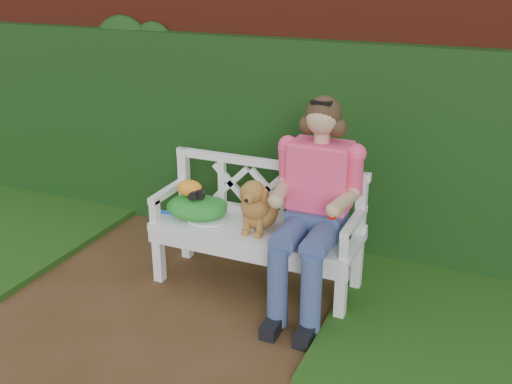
% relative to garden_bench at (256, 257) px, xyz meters
% --- Properties ---
extents(ground, '(60.00, 60.00, 0.00)m').
position_rel_garden_bench_xyz_m(ground, '(-0.47, -0.85, -0.24)').
color(ground, '#432A14').
extents(brick_wall, '(10.00, 0.30, 2.20)m').
position_rel_garden_bench_xyz_m(brick_wall, '(-0.47, 1.05, 0.86)').
color(brick_wall, maroon).
rests_on(brick_wall, ground).
extents(ivy_hedge, '(10.00, 0.18, 1.70)m').
position_rel_garden_bench_xyz_m(ivy_hedge, '(-0.47, 0.83, 0.61)').
color(ivy_hedge, '#13370F').
rests_on(ivy_hedge, ground).
extents(garden_bench, '(1.64, 0.78, 0.48)m').
position_rel_garden_bench_xyz_m(garden_bench, '(0.00, 0.00, 0.00)').
color(garden_bench, white).
rests_on(garden_bench, ground).
extents(seated_woman, '(0.81, 0.96, 1.47)m').
position_rel_garden_bench_xyz_m(seated_woman, '(0.45, -0.02, 0.49)').
color(seated_woman, '#DE325A').
rests_on(seated_woman, ground).
extents(dog, '(0.35, 0.42, 0.40)m').
position_rel_garden_bench_xyz_m(dog, '(0.03, -0.02, 0.44)').
color(dog, brown).
rests_on(dog, garden_bench).
extents(tennis_racket, '(0.58, 0.26, 0.03)m').
position_rel_garden_bench_xyz_m(tennis_racket, '(-0.40, -0.06, 0.25)').
color(tennis_racket, white).
rests_on(tennis_racket, garden_bench).
extents(green_bag, '(0.47, 0.37, 0.16)m').
position_rel_garden_bench_xyz_m(green_bag, '(-0.48, -0.01, 0.32)').
color(green_bag, '#1E8221').
rests_on(green_bag, garden_bench).
extents(camera_item, '(0.12, 0.10, 0.07)m').
position_rel_garden_bench_xyz_m(camera_item, '(-0.46, -0.02, 0.44)').
color(camera_item, black).
rests_on(camera_item, green_bag).
extents(baseball_glove, '(0.21, 0.16, 0.12)m').
position_rel_garden_bench_xyz_m(baseball_glove, '(-0.52, -0.01, 0.46)').
color(baseball_glove, orange).
rests_on(baseball_glove, green_bag).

